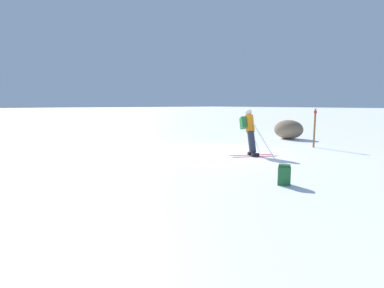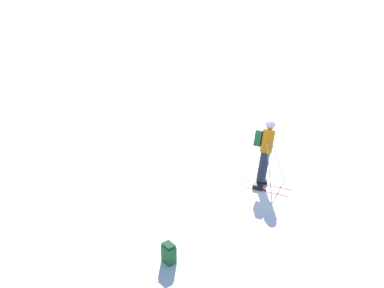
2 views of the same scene
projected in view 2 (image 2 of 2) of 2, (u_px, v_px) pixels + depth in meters
The scene contains 3 objects.
ground_plane at pixel (252, 167), 15.94m from camera, with size 300.00×300.00×0.00m, color white.
skier at pixel (265, 149), 14.87m from camera, with size 1.60×1.74×1.81m.
spare_backpack at pixel (169, 253), 11.98m from camera, with size 0.37×0.35×0.50m.
Camera 2 is at (-13.60, 3.24, 7.91)m, focal length 50.00 mm.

